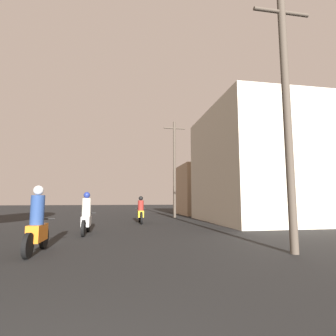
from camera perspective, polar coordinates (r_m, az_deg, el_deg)
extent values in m
cylinder|color=black|center=(8.05, -25.38, -13.54)|extent=(0.10, 0.57, 0.57)
cylinder|color=black|center=(6.85, -28.24, -14.70)|extent=(0.10, 0.57, 0.57)
cube|color=orange|center=(7.42, -26.60, -12.50)|extent=(0.30, 0.82, 0.41)
cylinder|color=black|center=(7.79, -25.62, -9.98)|extent=(0.60, 0.04, 0.04)
cylinder|color=navy|center=(7.30, -26.55, -8.15)|extent=(0.32, 0.32, 0.72)
sphere|color=silver|center=(7.30, -26.35, -4.39)|extent=(0.24, 0.24, 0.24)
cylinder|color=black|center=(11.34, -16.96, -11.69)|extent=(0.10, 0.59, 0.59)
cylinder|color=black|center=(9.94, -17.95, -12.39)|extent=(0.10, 0.59, 0.59)
cube|color=silver|center=(10.62, -17.39, -11.01)|extent=(0.30, 0.73, 0.38)
cylinder|color=black|center=(11.06, -17.03, -9.34)|extent=(0.60, 0.04, 0.04)
cylinder|color=silver|center=(10.52, -17.34, -8.17)|extent=(0.32, 0.32, 0.68)
sphere|color=navy|center=(10.52, -17.25, -5.66)|extent=(0.24, 0.24, 0.24)
cylinder|color=black|center=(15.47, -6.18, -10.42)|extent=(0.10, 0.66, 0.66)
cylinder|color=black|center=(14.17, -5.82, -10.76)|extent=(0.10, 0.66, 0.66)
cube|color=gold|center=(14.81, -6.00, -9.88)|extent=(0.30, 0.92, 0.36)
cylinder|color=black|center=(15.22, -6.10, -8.74)|extent=(0.60, 0.04, 0.04)
cylinder|color=maroon|center=(14.70, -5.95, -8.12)|extent=(0.32, 0.32, 0.55)
sphere|color=black|center=(14.70, -5.93, -6.57)|extent=(0.24, 0.24, 0.24)
cube|color=beige|center=(16.48, 18.51, 0.42)|extent=(5.81, 7.96, 6.57)
cube|color=tan|center=(23.73, 7.92, -4.79)|extent=(4.59, 5.71, 4.24)
cylinder|color=#4C4238|center=(7.50, 24.52, 10.09)|extent=(0.20, 0.20, 6.84)
cylinder|color=#4C4238|center=(8.78, 23.45, 28.69)|extent=(1.60, 0.10, 0.10)
cylinder|color=#4C4238|center=(19.30, 1.43, -0.14)|extent=(0.20, 0.20, 7.10)
cylinder|color=#4C4238|center=(19.88, 1.41, 8.63)|extent=(1.60, 0.10, 0.10)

